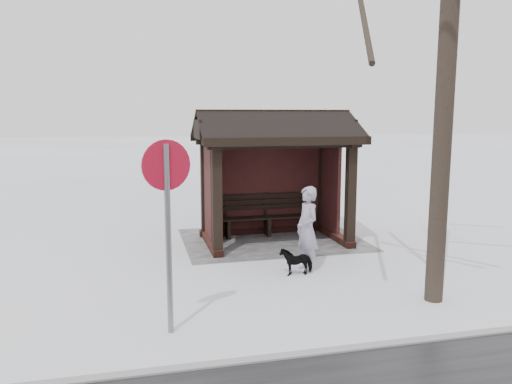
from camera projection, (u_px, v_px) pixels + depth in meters
ground at (274, 242)px, 11.77m from camera, size 120.00×120.00×0.00m
kerb at (388, 345)px, 6.49m from camera, size 120.00×0.15×0.06m
trampled_patch at (272, 240)px, 11.96m from camera, size 4.20×3.20×0.02m
bus_shelter at (273, 150)px, 11.59m from camera, size 3.60×2.40×3.09m
pedestrian at (307, 229)px, 9.49m from camera, size 0.46×0.64×1.64m
dog at (296, 261)px, 9.38m from camera, size 0.60×0.29×0.50m
road_sign at (167, 198)px, 6.62m from camera, size 0.65×0.24×2.66m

